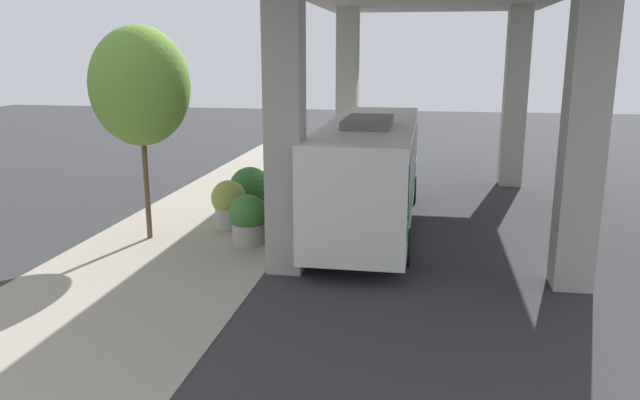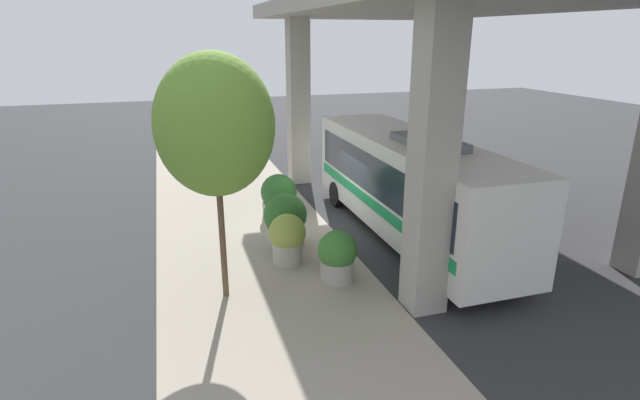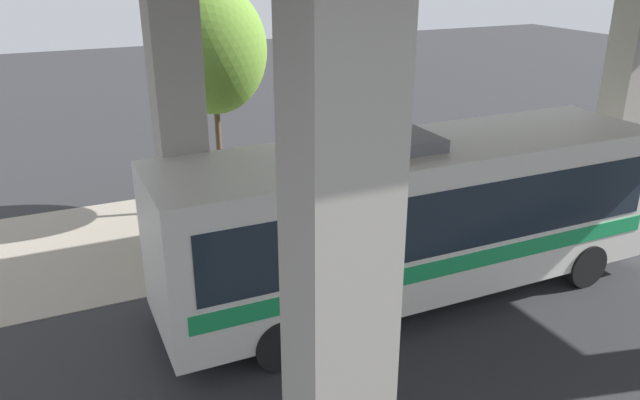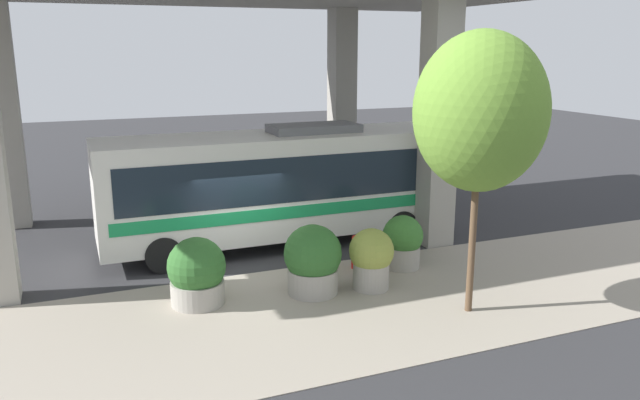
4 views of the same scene
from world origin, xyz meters
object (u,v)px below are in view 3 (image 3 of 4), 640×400
at_px(bus, 414,211).
at_px(planter_extra, 349,193).
at_px(street_tree_near, 213,50).
at_px(planter_back, 441,186).
at_px(planter_front, 296,198).
at_px(fire_hydrant, 309,232).
at_px(planter_middle, 256,225).

xyz_separation_m(bus, planter_extra, (-4.13, 0.59, -1.12)).
bearing_deg(street_tree_near, planter_extra, 51.24).
bearing_deg(planter_extra, planter_back, 81.61).
height_order(planter_extra, street_tree_near, street_tree_near).
bearing_deg(planter_front, fire_hydrant, -10.10).
bearing_deg(planter_front, planter_middle, -54.45).
distance_m(planter_middle, street_tree_near, 4.93).
bearing_deg(bus, planter_front, -169.03).
relative_size(planter_middle, planter_back, 0.91).
bearing_deg(fire_hydrant, planter_front, 169.90).
bearing_deg(bus, fire_hydrant, -159.17).
relative_size(planter_front, planter_middle, 1.06).
height_order(planter_back, planter_extra, planter_extra).
bearing_deg(planter_front, planter_back, 80.62).
distance_m(planter_front, street_tree_near, 4.52).
height_order(planter_front, planter_middle, planter_front).
bearing_deg(planter_middle, planter_extra, 104.82).
relative_size(planter_middle, street_tree_near, 0.24).
xyz_separation_m(planter_extra, street_tree_near, (-2.34, -2.92, 3.71)).
distance_m(fire_hydrant, planter_extra, 2.11).
xyz_separation_m(fire_hydrant, planter_extra, (-1.19, 1.71, 0.36)).
bearing_deg(bus, planter_extra, 171.82).
xyz_separation_m(bus, planter_middle, (-3.35, -2.35, -1.23)).
distance_m(planter_extra, street_tree_near, 5.27).
distance_m(planter_back, street_tree_near, 7.36).
relative_size(bus, fire_hydrant, 11.07).
bearing_deg(street_tree_near, fire_hydrant, 18.90).
distance_m(bus, planter_back, 5.15).
bearing_deg(planter_middle, planter_back, 93.73).
xyz_separation_m(planter_middle, planter_extra, (-0.78, 2.94, 0.10)).
relative_size(bus, planter_extra, 6.16).
bearing_deg(street_tree_near, planter_middle, -0.36).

